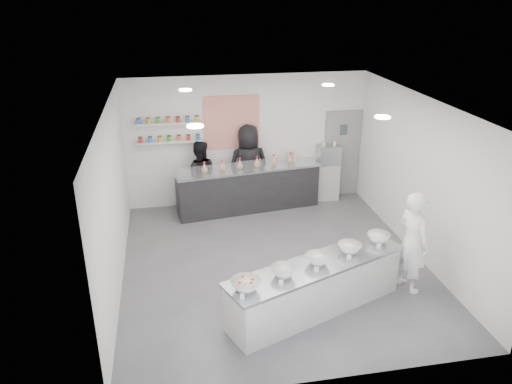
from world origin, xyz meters
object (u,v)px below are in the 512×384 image
(back_bar, at_px, (249,189))
(staff_right, at_px, (248,166))
(woman_prep, at_px, (412,242))
(espresso_ledge, at_px, (313,181))
(espresso_machine, at_px, (329,154))
(prep_counter, at_px, (316,287))
(staff_left, at_px, (200,176))

(back_bar, relative_size, staff_right, 1.69)
(back_bar, distance_m, woman_prep, 4.24)
(espresso_ledge, height_order, espresso_machine, espresso_machine)
(prep_counter, xyz_separation_m, back_bar, (-0.40, 3.97, 0.09))
(prep_counter, height_order, staff_right, staff_right)
(prep_counter, height_order, woman_prep, woman_prep)
(espresso_machine, distance_m, woman_prep, 3.97)
(prep_counter, height_order, back_bar, back_bar)
(staff_right, bearing_deg, espresso_ledge, 179.67)
(espresso_ledge, xyz_separation_m, espresso_machine, (0.36, 0.00, 0.66))
(espresso_ledge, bearing_deg, prep_counter, -105.77)
(espresso_machine, bearing_deg, back_bar, -171.17)
(espresso_ledge, bearing_deg, back_bar, -169.24)
(espresso_ledge, relative_size, espresso_machine, 2.37)
(back_bar, relative_size, woman_prep, 1.85)
(espresso_ledge, relative_size, staff_left, 0.76)
(prep_counter, distance_m, back_bar, 3.99)
(espresso_machine, height_order, staff_right, staff_right)
(staff_right, bearing_deg, espresso_machine, 179.29)
(espresso_ledge, xyz_separation_m, staff_right, (-1.57, -0.06, 0.51))
(back_bar, xyz_separation_m, staff_left, (-1.07, 0.25, 0.31))
(staff_left, distance_m, staff_right, 1.13)
(espresso_machine, bearing_deg, prep_counter, -110.11)
(prep_counter, bearing_deg, espresso_ledge, 52.13)
(espresso_ledge, height_order, staff_right, staff_right)
(prep_counter, bearing_deg, woman_prep, -11.81)
(prep_counter, height_order, espresso_machine, espresso_machine)
(back_bar, bearing_deg, espresso_ledge, 3.02)
(back_bar, height_order, espresso_machine, espresso_machine)
(staff_left, bearing_deg, prep_counter, 117.62)
(prep_counter, relative_size, espresso_machine, 5.92)
(prep_counter, xyz_separation_m, woman_prep, (1.72, 0.31, 0.47))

